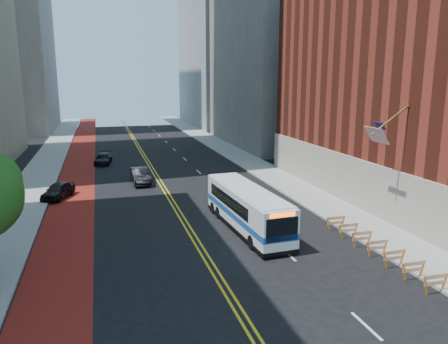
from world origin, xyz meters
TOP-DOWN VIEW (x-y plane):
  - ground at (0.00, 0.00)m, footprint 160.00×160.00m
  - sidewalk_left at (-12.00, 30.00)m, footprint 4.00×140.00m
  - sidewalk_right at (12.00, 30.00)m, footprint 4.00×140.00m
  - bus_lane_paint at (-8.10, 30.00)m, footprint 3.60×140.00m
  - center_line_inner at (-0.18, 30.00)m, footprint 0.14×140.00m
  - center_line_outer at (0.18, 30.00)m, footprint 0.14×140.00m
  - lane_dashes at (4.80, 38.00)m, footprint 0.14×98.20m
  - midrise_right_near at (23.00, 48.00)m, footprint 18.00×26.00m
  - construction_barriers at (9.60, 3.42)m, footprint 1.42×10.91m
  - transit_bus at (3.84, 10.86)m, footprint 2.92×10.73m
  - car_a at (-9.30, 22.77)m, footprint 3.01×4.35m
  - car_b at (-1.93, 26.31)m, footprint 1.76×4.65m
  - car_c at (-5.31, 37.59)m, footprint 2.38×4.58m

SIDE VIEW (x-z plane):
  - ground at x=0.00m, z-range 0.00..0.00m
  - center_line_inner at x=-0.18m, z-range 0.00..0.01m
  - center_line_outer at x=0.18m, z-range 0.00..0.01m
  - bus_lane_paint at x=-8.10m, z-range 0.00..0.01m
  - lane_dashes at x=4.80m, z-range 0.00..0.01m
  - sidewalk_left at x=-12.00m, z-range 0.00..0.15m
  - sidewalk_right at x=12.00m, z-range 0.00..0.15m
  - car_c at x=-5.31m, z-range 0.00..1.27m
  - construction_barriers at x=9.60m, z-range 0.17..1.18m
  - car_a at x=-9.30m, z-range 0.00..1.37m
  - car_b at x=-1.93m, z-range 0.00..1.52m
  - transit_bus at x=3.84m, z-range 0.06..2.98m
  - midrise_right_near at x=23.00m, z-range 0.00..40.00m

